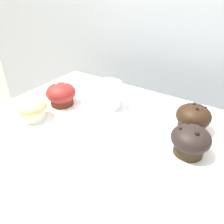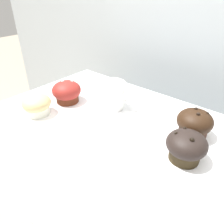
{
  "view_description": "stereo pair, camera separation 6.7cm",
  "coord_description": "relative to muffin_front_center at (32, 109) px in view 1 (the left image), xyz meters",
  "views": [
    {
      "loc": [
        0.24,
        -0.45,
        1.34
      ],
      "look_at": [
        -0.08,
        0.03,
        0.99
      ],
      "focal_mm": 35.0,
      "sensor_mm": 36.0,
      "label": 1
    },
    {
      "loc": [
        0.29,
        -0.41,
        1.34
      ],
      "look_at": [
        -0.08,
        0.03,
        0.99
      ],
      "focal_mm": 35.0,
      "sensor_mm": 36.0,
      "label": 2
    }
  ],
  "objects": [
    {
      "name": "wall_back",
      "position": [
        0.31,
        0.69,
        -0.08
      ],
      "size": [
        3.2,
        0.1,
        1.8
      ],
      "primitive_type": "cube",
      "color": "#A8B2B7",
      "rests_on": "ground"
    },
    {
      "name": "muffin_back_left",
      "position": [
        0.48,
        0.12,
        0.01
      ],
      "size": [
        0.1,
        0.1,
        0.08
      ],
      "color": "#302615",
      "rests_on": "display_counter"
    },
    {
      "name": "muffin_back_right",
      "position": [
        0.01,
        0.12,
        0.0
      ],
      "size": [
        0.11,
        0.11,
        0.09
      ],
      "color": "#512313",
      "rests_on": "display_counter"
    },
    {
      "name": "muffin_front_left",
      "position": [
        0.45,
        0.23,
        0.01
      ],
      "size": [
        0.1,
        0.1,
        0.09
      ],
      "color": "#3E281F",
      "rests_on": "display_counter"
    },
    {
      "name": "coffee_cup",
      "position": [
        0.16,
        0.2,
        0.01
      ],
      "size": [
        0.13,
        0.09,
        0.09
      ],
      "color": "white",
      "rests_on": "display_counter"
    },
    {
      "name": "muffin_front_center",
      "position": [
        0.0,
        0.0,
        0.0
      ],
      "size": [
        0.1,
        0.1,
        0.07
      ],
      "color": "silver",
      "rests_on": "display_counter"
    }
  ]
}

